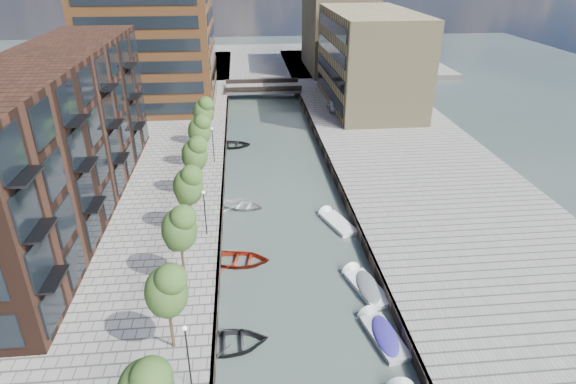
{
  "coord_description": "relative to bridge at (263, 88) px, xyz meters",
  "views": [
    {
      "loc": [
        -3.7,
        -11.7,
        22.49
      ],
      "look_at": [
        0.0,
        26.38,
        3.5
      ],
      "focal_mm": 30.0,
      "sensor_mm": 36.0,
      "label": 1
    }
  ],
  "objects": [
    {
      "name": "tree_2",
      "position": [
        -8.5,
        -54.0,
        3.92
      ],
      "size": [
        2.5,
        2.5,
        5.95
      ],
      "color": "#382619",
      "rests_on": "quay_left"
    },
    {
      "name": "tree_5",
      "position": [
        -8.5,
        -33.0,
        3.92
      ],
      "size": [
        2.5,
        2.5,
        5.95
      ],
      "color": "#382619",
      "rests_on": "quay_left"
    },
    {
      "name": "motorboat_2",
      "position": [
        4.42,
        -45.39,
        -1.3
      ],
      "size": [
        3.09,
        4.97,
        1.57
      ],
      "color": "white",
      "rests_on": "ground"
    },
    {
      "name": "tower",
      "position": [
        -17.0,
        -7.0,
        14.61
      ],
      "size": [
        18.0,
        18.0,
        30.0
      ],
      "primitive_type": "cube",
      "color": "brown",
      "rests_on": "quay_left"
    },
    {
      "name": "sloop_2",
      "position": [
        -4.49,
        -51.09,
        -1.39
      ],
      "size": [
        5.38,
        4.19,
        1.02
      ],
      "primitive_type": "imported",
      "rotation": [
        0.0,
        0.0,
        1.43
      ],
      "color": "maroon",
      "rests_on": "ground"
    },
    {
      "name": "lamp_2",
      "position": [
        -7.2,
        -32.0,
        2.12
      ],
      "size": [
        0.24,
        0.24,
        4.12
      ],
      "color": "black",
      "rests_on": "quay_left"
    },
    {
      "name": "tan_block_near",
      "position": [
        16.0,
        -10.0,
        6.61
      ],
      "size": [
        12.0,
        25.0,
        14.0
      ],
      "primitive_type": "cube",
      "color": "#95865B",
      "rests_on": "quay_right"
    },
    {
      "name": "sloop_4",
      "position": [
        -5.4,
        -24.77,
        -1.39
      ],
      "size": [
        5.29,
        3.86,
        1.07
      ],
      "primitive_type": "imported",
      "rotation": [
        0.0,
        0.0,
        1.54
      ],
      "color": "black",
      "rests_on": "ground"
    },
    {
      "name": "sloop_1",
      "position": [
        -5.2,
        -60.37,
        -1.39
      ],
      "size": [
        5.33,
        3.96,
        1.06
      ],
      "primitive_type": "imported",
      "rotation": [
        0.0,
        0.0,
        1.63
      ],
      "color": "black",
      "rests_on": "ground"
    },
    {
      "name": "car",
      "position": [
        10.17,
        -13.31,
        0.35
      ],
      "size": [
        1.78,
        4.35,
        1.48
      ],
      "primitive_type": "imported",
      "rotation": [
        0.0,
        0.0,
        -0.01
      ],
      "color": "silver",
      "rests_on": "quay_right"
    },
    {
      "name": "motorboat_4",
      "position": [
        4.83,
        -55.25,
        -1.19
      ],
      "size": [
        2.94,
        5.14,
        1.62
      ],
      "color": "white",
      "rests_on": "ground"
    },
    {
      "name": "bridge",
      "position": [
        0.0,
        0.0,
        0.0
      ],
      "size": [
        13.0,
        6.0,
        1.3
      ],
      "color": "gray",
      "rests_on": "ground"
    },
    {
      "name": "water",
      "position": [
        0.0,
        -32.0,
        -1.39
      ],
      "size": [
        300.0,
        300.0,
        0.0
      ],
      "primitive_type": "plane",
      "color": "#38473F",
      "rests_on": "ground"
    },
    {
      "name": "far_closure",
      "position": [
        0.0,
        28.0,
        -0.89
      ],
      "size": [
        80.0,
        40.0,
        1.0
      ],
      "primitive_type": "cube",
      "color": "gray",
      "rests_on": "ground"
    },
    {
      "name": "apartment_block",
      "position": [
        -20.0,
        -42.0,
        6.61
      ],
      "size": [
        8.0,
        38.0,
        14.0
      ],
      "primitive_type": "cube",
      "color": "black",
      "rests_on": "quay_left"
    },
    {
      "name": "sloop_3",
      "position": [
        -4.26,
        -41.55,
        -1.39
      ],
      "size": [
        5.37,
        4.66,
        0.93
      ],
      "primitive_type": "imported",
      "rotation": [
        0.0,
        0.0,
        1.19
      ],
      "color": "#B7B7B5",
      "rests_on": "ground"
    },
    {
      "name": "motorboat_3",
      "position": [
        4.74,
        -60.33,
        -1.2
      ],
      "size": [
        2.53,
        4.92,
        1.56
      ],
      "color": "#B5B5B3",
      "rests_on": "ground"
    },
    {
      "name": "quay_wall_right",
      "position": [
        6.1,
        -32.0,
        -0.89
      ],
      "size": [
        0.25,
        140.0,
        1.0
      ],
      "primitive_type": "cube",
      "color": "#332823",
      "rests_on": "ground"
    },
    {
      "name": "tree_6",
      "position": [
        -8.5,
        -26.0,
        3.92
      ],
      "size": [
        2.5,
        2.5,
        5.95
      ],
      "color": "#382619",
      "rests_on": "quay_left"
    },
    {
      "name": "tree_4",
      "position": [
        -8.5,
        -40.0,
        3.92
      ],
      "size": [
        2.5,
        2.5,
        5.95
      ],
      "color": "#382619",
      "rests_on": "quay_left"
    },
    {
      "name": "tan_block_far",
      "position": [
        16.0,
        16.0,
        7.61
      ],
      "size": [
        12.0,
        20.0,
        16.0
      ],
      "primitive_type": "cube",
      "color": "#95865B",
      "rests_on": "quay_right"
    },
    {
      "name": "tree_1",
      "position": [
        -8.5,
        -61.0,
        3.92
      ],
      "size": [
        2.5,
        2.5,
        5.95
      ],
      "color": "#382619",
      "rests_on": "quay_left"
    },
    {
      "name": "tree_3",
      "position": [
        -8.5,
        -47.0,
        3.92
      ],
      "size": [
        2.5,
        2.5,
        5.95
      ],
      "color": "#382619",
      "rests_on": "quay_left"
    },
    {
      "name": "quay_right",
      "position": [
        16.0,
        -32.0,
        -0.89
      ],
      "size": [
        20.0,
        140.0,
        1.0
      ],
      "primitive_type": "cube",
      "color": "gray",
      "rests_on": "ground"
    },
    {
      "name": "quay_wall_left",
      "position": [
        -6.1,
        -32.0,
        -0.89
      ],
      "size": [
        0.25,
        140.0,
        1.0
      ],
      "primitive_type": "cube",
      "color": "#332823",
      "rests_on": "ground"
    },
    {
      "name": "lamp_0",
      "position": [
        -7.2,
        -64.0,
        2.12
      ],
      "size": [
        0.24,
        0.24,
        4.12
      ],
      "color": "black",
      "rests_on": "quay_left"
    },
    {
      "name": "lamp_1",
      "position": [
        -7.2,
        -48.0,
        2.12
      ],
      "size": [
        0.24,
        0.24,
        4.12
      ],
      "color": "black",
      "rests_on": "quay_left"
    }
  ]
}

